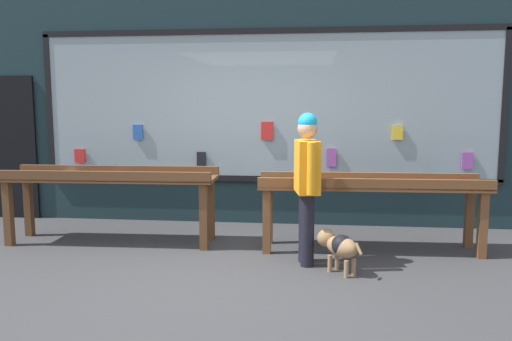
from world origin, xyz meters
TOP-DOWN VIEW (x-y plane):
  - ground_plane at (0.00, 0.00)m, footprint 40.00×40.00m
  - shopfront_facade at (-0.03, 2.39)m, footprint 8.90×0.29m
  - display_table_left at (-1.55, 1.09)m, footprint 2.58×0.70m
  - display_table_right at (1.55, 1.09)m, footprint 2.58×0.67m
  - person_browsing at (0.82, 0.51)m, footprint 0.29×0.63m
  - small_dog at (1.15, 0.26)m, footprint 0.45×0.47m

SIDE VIEW (x-z plane):
  - ground_plane at x=0.00m, z-range 0.00..0.00m
  - small_dog at x=1.15m, z-range 0.07..0.48m
  - display_table_right at x=1.55m, z-range 0.26..1.14m
  - display_table_left at x=-1.55m, z-range 0.28..1.19m
  - person_browsing at x=0.82m, z-range 0.12..1.72m
  - shopfront_facade at x=-0.03m, z-range -0.01..3.28m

